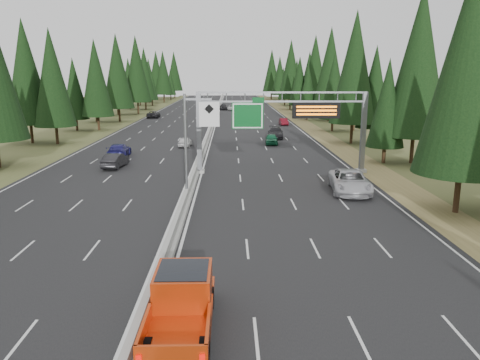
% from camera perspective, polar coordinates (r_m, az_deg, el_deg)
% --- Properties ---
extents(road, '(32.00, 260.00, 0.08)m').
position_cam_1_polar(road, '(90.32, -3.34, 6.72)').
color(road, black).
rests_on(road, ground).
extents(shoulder_right, '(3.60, 260.00, 0.06)m').
position_cam_1_polar(shoulder_right, '(91.41, 7.96, 6.69)').
color(shoulder_right, olive).
rests_on(shoulder_right, ground).
extents(shoulder_left, '(3.60, 260.00, 0.06)m').
position_cam_1_polar(shoulder_left, '(92.70, -14.48, 6.49)').
color(shoulder_left, '#475427').
rests_on(shoulder_left, ground).
extents(median_barrier, '(0.70, 260.00, 0.85)m').
position_cam_1_polar(median_barrier, '(90.28, -3.35, 6.96)').
color(median_barrier, gray).
rests_on(median_barrier, road).
extents(sign_gantry, '(16.75, 0.98, 7.80)m').
position_cam_1_polar(sign_gantry, '(45.19, 5.94, 7.36)').
color(sign_gantry, slate).
rests_on(sign_gantry, road).
extents(hov_sign_pole, '(2.80, 0.50, 8.00)m').
position_cam_1_polar(hov_sign_pole, '(35.16, -5.71, 4.96)').
color(hov_sign_pole, slate).
rests_on(hov_sign_pole, road).
extents(tree_row_right, '(11.90, 239.20, 18.94)m').
position_cam_1_polar(tree_row_right, '(81.92, 12.27, 12.44)').
color(tree_row_right, black).
rests_on(tree_row_right, ground).
extents(tree_row_left, '(12.24, 239.27, 18.76)m').
position_cam_1_polar(tree_row_left, '(84.10, -18.99, 12.12)').
color(tree_row_left, black).
rests_on(tree_row_left, ground).
extents(silver_minivan, '(3.54, 6.66, 1.78)m').
position_cam_1_polar(silver_minivan, '(38.95, 13.23, -0.18)').
color(silver_minivan, '#B7B7BC').
rests_on(silver_minivan, road).
extents(red_pickup, '(2.26, 6.32, 2.06)m').
position_cam_1_polar(red_pickup, '(18.33, -7.04, -14.01)').
color(red_pickup, black).
rests_on(red_pickup, road).
extents(car_ahead_green, '(1.92, 4.23, 1.41)m').
position_cam_1_polar(car_ahead_green, '(64.67, 3.86, 5.00)').
color(car_ahead_green, '#17653D').
rests_on(car_ahead_green, road).
extents(car_ahead_dkred, '(1.52, 3.97, 1.29)m').
position_cam_1_polar(car_ahead_dkred, '(89.69, 5.34, 7.09)').
color(car_ahead_dkred, maroon).
rests_on(car_ahead_dkred, road).
extents(car_ahead_dkgrey, '(2.75, 5.76, 1.62)m').
position_cam_1_polar(car_ahead_dkgrey, '(70.93, 4.33, 5.76)').
color(car_ahead_dkgrey, black).
rests_on(car_ahead_dkgrey, road).
extents(car_ahead_white, '(2.89, 5.64, 1.52)m').
position_cam_1_polar(car_ahead_white, '(127.11, -0.89, 8.84)').
color(car_ahead_white, silver).
rests_on(car_ahead_white, road).
extents(car_ahead_far, '(2.26, 4.87, 1.62)m').
position_cam_1_polar(car_ahead_far, '(129.23, -2.05, 8.92)').
color(car_ahead_far, black).
rests_on(car_ahead_far, road).
extents(car_onc_near, '(2.03, 4.67, 1.49)m').
position_cam_1_polar(car_onc_near, '(49.83, -14.96, 2.33)').
color(car_onc_near, black).
rests_on(car_onc_near, road).
extents(car_onc_blue, '(2.47, 5.50, 1.56)m').
position_cam_1_polar(car_onc_blue, '(56.16, -14.53, 3.53)').
color(car_onc_blue, navy).
rests_on(car_onc_blue, road).
extents(car_onc_white, '(1.81, 3.92, 1.30)m').
position_cam_1_polar(car_onc_white, '(62.77, -6.70, 4.66)').
color(car_onc_white, silver).
rests_on(car_onc_white, road).
extents(car_onc_far, '(2.58, 5.47, 1.51)m').
position_cam_1_polar(car_onc_far, '(106.61, -10.50, 7.88)').
color(car_onc_far, black).
rests_on(car_onc_far, road).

